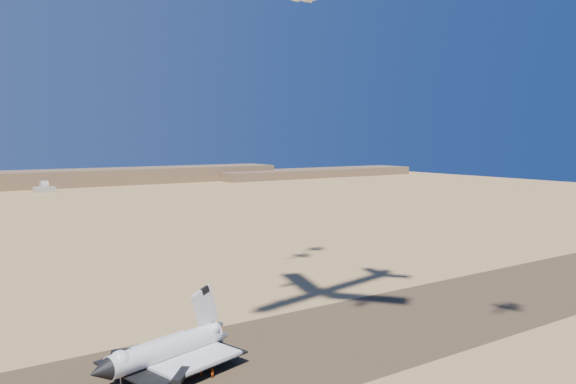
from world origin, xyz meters
TOP-DOWN VIEW (x-y plane):
  - ground at (0.00, 0.00)m, footprint 1200.00×1200.00m
  - runway at (0.00, 0.00)m, footprint 600.00×50.00m
  - ridgeline at (65.32, 527.31)m, footprint 960.00×90.00m
  - shuttle at (-22.37, 4.55)m, footprint 36.07×28.00m
  - crew_a at (-16.69, -1.91)m, footprint 0.51×0.69m
  - crew_b at (-15.06, -4.19)m, footprint 0.94×1.05m
  - crew_c at (-14.39, -2.67)m, footprint 1.07×0.83m

SIDE VIEW (x-z plane):
  - ground at x=0.00m, z-range 0.00..0.00m
  - runway at x=0.00m, z-range 0.00..0.06m
  - crew_c at x=-14.39m, z-range 0.06..1.69m
  - crew_a at x=-16.69m, z-range 0.06..1.79m
  - crew_b at x=-15.06m, z-range 0.06..1.94m
  - shuttle at x=-22.37m, z-range -4.08..13.56m
  - ridgeline at x=65.32m, z-range -1.37..16.63m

